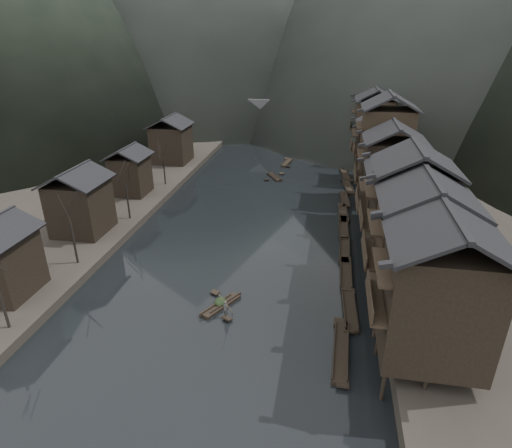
# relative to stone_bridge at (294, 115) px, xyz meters

# --- Properties ---
(water) EXTENTS (300.00, 300.00, 0.00)m
(water) POSITION_rel_stone_bridge_xyz_m (0.00, -72.00, -5.11)
(water) COLOR black
(water) RESTS_ON ground
(right_bank) EXTENTS (40.00, 200.00, 1.80)m
(right_bank) POSITION_rel_stone_bridge_xyz_m (35.00, -32.00, -4.21)
(right_bank) COLOR #2D2823
(right_bank) RESTS_ON ground
(left_bank) EXTENTS (40.00, 200.00, 1.20)m
(left_bank) POSITION_rel_stone_bridge_xyz_m (-35.00, -32.00, -4.51)
(left_bank) COLOR #2D2823
(left_bank) RESTS_ON ground
(stilt_houses) EXTENTS (9.00, 67.60, 16.35)m
(stilt_houses) POSITION_rel_stone_bridge_xyz_m (17.28, -52.83, 3.68)
(stilt_houses) COLOR black
(stilt_houses) RESTS_ON ground
(left_houses) EXTENTS (8.10, 53.20, 8.73)m
(left_houses) POSITION_rel_stone_bridge_xyz_m (-20.50, -51.88, 0.55)
(left_houses) COLOR black
(left_houses) RESTS_ON left_bank
(bare_trees) EXTENTS (3.81, 41.33, 7.61)m
(bare_trees) POSITION_rel_stone_bridge_xyz_m (-17.00, -65.45, 1.35)
(bare_trees) COLOR black
(bare_trees) RESTS_ON left_bank
(moored_sampans) EXTENTS (3.09, 67.46, 0.47)m
(moored_sampans) POSITION_rel_stone_bridge_xyz_m (12.05, -49.13, -4.91)
(moored_sampans) COLOR black
(moored_sampans) RESTS_ON water
(midriver_boats) EXTENTS (3.82, 14.71, 0.45)m
(midriver_boats) POSITION_rel_stone_bridge_xyz_m (0.57, -28.65, -4.91)
(midriver_boats) COLOR black
(midriver_boats) RESTS_ON water
(stone_bridge) EXTENTS (40.00, 6.00, 9.00)m
(stone_bridge) POSITION_rel_stone_bridge_xyz_m (0.00, 0.00, 0.00)
(stone_bridge) COLOR #4C4C4F
(stone_bridge) RESTS_ON ground
(hero_sampan) EXTENTS (3.21, 4.83, 0.44)m
(hero_sampan) POSITION_rel_stone_bridge_xyz_m (0.10, -73.50, -4.91)
(hero_sampan) COLOR black
(hero_sampan) RESTS_ON water
(cargo_heap) EXTENTS (1.11, 1.46, 0.67)m
(cargo_heap) POSITION_rel_stone_bridge_xyz_m (-0.01, -73.30, -4.34)
(cargo_heap) COLOR black
(cargo_heap) RESTS_ON hero_sampan
(boatman) EXTENTS (0.70, 0.61, 1.61)m
(boatman) POSITION_rel_stone_bridge_xyz_m (0.96, -75.04, -3.87)
(boatman) COLOR #4D4D4F
(boatman) RESTS_ON hero_sampan
(bamboo_pole) EXTENTS (0.99, 2.27, 3.79)m
(bamboo_pole) POSITION_rel_stone_bridge_xyz_m (1.16, -75.04, -1.16)
(bamboo_pole) COLOR #8C7A51
(bamboo_pole) RESTS_ON boatman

